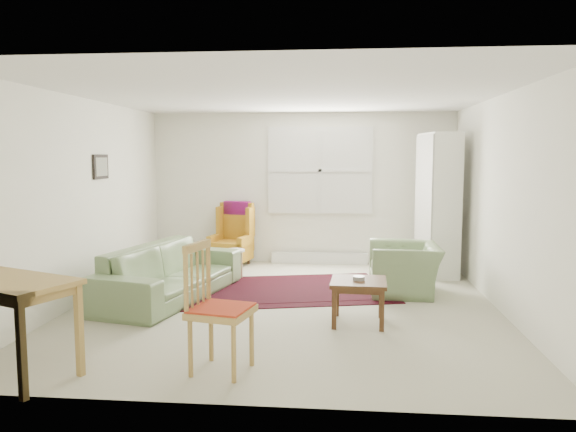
# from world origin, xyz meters

# --- Properties ---
(room) EXTENTS (5.04, 5.54, 2.51)m
(room) POSITION_xyz_m (0.02, 0.21, 1.26)
(room) COLOR #BAB69E
(room) RESTS_ON ground
(rug) EXTENTS (3.09, 2.36, 0.03)m
(rug) POSITION_xyz_m (-0.10, 0.74, 0.01)
(rug) COLOR black
(rug) RESTS_ON ground
(sofa) EXTENTS (1.42, 2.47, 0.94)m
(sofa) POSITION_xyz_m (-1.47, 0.19, 0.47)
(sofa) COLOR #6D8659
(sofa) RESTS_ON ground
(armchair) EXTENTS (0.88, 1.01, 0.78)m
(armchair) POSITION_xyz_m (1.49, 0.74, 0.39)
(armchair) COLOR #6D8659
(armchair) RESTS_ON ground
(wingback_chair) EXTENTS (0.72, 0.75, 1.04)m
(wingback_chair) POSITION_xyz_m (-1.13, 2.35, 0.52)
(wingback_chair) COLOR #B8801C
(wingback_chair) RESTS_ON ground
(coffee_table) EXTENTS (0.61, 0.61, 0.48)m
(coffee_table) POSITION_xyz_m (0.85, -0.66, 0.24)
(coffee_table) COLOR #482B16
(coffee_table) RESTS_ON ground
(stool) EXTENTS (0.36, 0.36, 0.43)m
(stool) POSITION_xyz_m (-0.90, 1.43, 0.21)
(stool) COLOR white
(stool) RESTS_ON ground
(cabinet) EXTENTS (0.57, 0.91, 2.13)m
(cabinet) POSITION_xyz_m (2.10, 1.93, 1.06)
(cabinet) COLOR white
(cabinet) RESTS_ON ground
(desk) EXTENTS (1.42, 1.08, 0.81)m
(desk) POSITION_xyz_m (-2.10, -2.35, 0.40)
(desk) COLOR #B08C47
(desk) RESTS_ON ground
(desk_chair) EXTENTS (0.56, 0.56, 1.08)m
(desk_chair) POSITION_xyz_m (-0.33, -2.12, 0.54)
(desk_chair) COLOR #B08C47
(desk_chair) RESTS_ON ground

